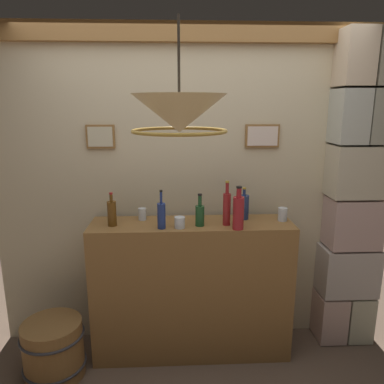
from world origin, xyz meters
TOP-DOWN VIEW (x-y plane):
  - panelled_rear_partition at (0.00, 1.10)m, footprint 3.10×0.15m
  - stone_pillar at (1.29, 0.96)m, footprint 0.45×0.32m
  - bar_shelf_unit at (0.00, 0.83)m, footprint 1.52×0.39m
  - liquor_bottle_brandy at (0.41, 0.91)m, footprint 0.08×0.08m
  - liquor_bottle_whiskey at (0.25, 0.77)m, footprint 0.06×0.06m
  - liquor_bottle_mezcal at (0.32, 0.67)m, footprint 0.08×0.08m
  - liquor_bottle_bourbon at (-0.58, 0.79)m, footprint 0.07×0.07m
  - liquor_bottle_scotch at (0.06, 0.76)m, footprint 0.07×0.07m
  - liquor_bottle_sherry at (-0.22, 0.71)m, footprint 0.06×0.06m
  - glass_tumbler_rocks at (-0.09, 0.72)m, footprint 0.08×0.08m
  - glass_tumbler_highball at (-0.37, 0.92)m, footprint 0.06×0.06m
  - glass_tumbler_shot at (0.69, 0.85)m, footprint 0.07×0.07m
  - pendant_lamp at (-0.10, -0.13)m, footprint 0.43×0.43m
  - wooden_barrel at (-1.02, 0.59)m, footprint 0.45×0.45m

SIDE VIEW (x-z plane):
  - wooden_barrel at x=-1.02m, z-range 0.00..0.43m
  - bar_shelf_unit at x=0.00m, z-range 0.00..1.09m
  - glass_tumbler_rocks at x=-0.09m, z-range 1.09..1.17m
  - glass_tumbler_highball at x=-0.37m, z-range 1.09..1.18m
  - glass_tumbler_shot at x=0.69m, z-range 1.09..1.19m
  - liquor_bottle_scotch at x=0.06m, z-range 1.05..1.29m
  - liquor_bottle_bourbon at x=-0.58m, z-range 1.06..1.31m
  - liquor_bottle_brandy at x=0.41m, z-range 1.06..1.31m
  - liquor_bottle_sherry at x=-0.22m, z-range 1.04..1.33m
  - liquor_bottle_mezcal at x=0.32m, z-range 1.06..1.37m
  - liquor_bottle_whiskey at x=0.25m, z-range 1.05..1.38m
  - stone_pillar at x=1.29m, z-range 0.01..2.47m
  - panelled_rear_partition at x=0.00m, z-range 0.08..2.61m
  - pendant_lamp at x=-0.10m, z-range 1.66..2.15m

